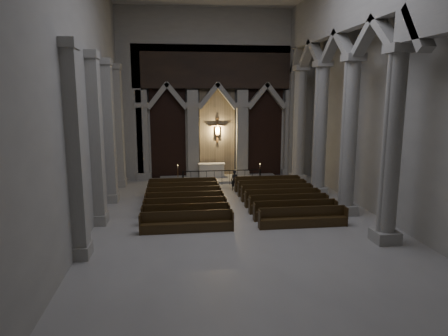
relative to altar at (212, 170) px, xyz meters
The scene contains 11 objects.
room 13.08m from the altar, 87.38° to the right, with size 24.00×24.10×12.00m.
sanctuary_wall 6.01m from the altar, 42.48° to the left, with size 14.00×0.77×12.00m.
right_arcade 13.51m from the altar, 58.34° to the right, with size 1.00×24.00×12.00m.
left_pilasters 10.34m from the altar, 129.51° to the right, with size 0.60×13.00×8.03m.
sanctuary_step 0.90m from the altar, 42.93° to the right, with size 8.50×2.60×0.15m, color #A19E96.
altar is the anchor object (origin of this frame).
altar_rail 2.22m from the altar, 76.79° to the right, with size 5.37×0.09×1.06m.
candle_stand_left 2.82m from the altar, 151.38° to the right, with size 0.22×0.22×1.33m.
candle_stand_right 3.60m from the altar, 23.68° to the right, with size 0.22×0.22×1.31m.
pews 7.70m from the altar, 86.22° to the right, with size 9.61×7.63×0.94m.
worshipper 3.88m from the altar, 72.90° to the right, with size 0.47×0.31×1.30m, color black.
Camera 1 is at (-3.20, -17.44, 6.14)m, focal length 32.00 mm.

